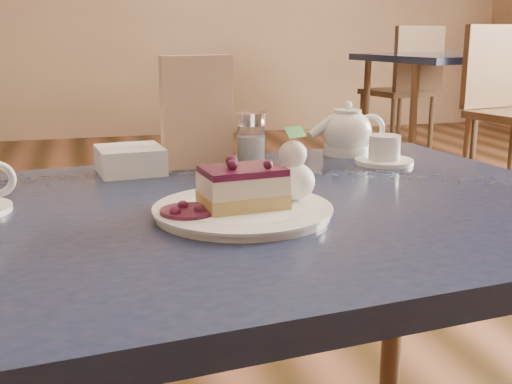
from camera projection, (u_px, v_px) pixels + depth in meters
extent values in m
cube|color=#20233F|center=(232.00, 219.00, 0.92)|extent=(1.18, 0.86, 0.04)
cylinder|color=#44311C|center=(393.00, 305.00, 1.46)|extent=(0.05, 0.05, 0.65)
cylinder|color=white|center=(243.00, 211.00, 0.87)|extent=(0.24, 0.24, 0.01)
cube|color=tan|center=(243.00, 200.00, 0.87)|extent=(0.12, 0.09, 0.02)
cube|color=beige|center=(243.00, 183.00, 0.86)|extent=(0.12, 0.09, 0.03)
cube|color=#451328|center=(243.00, 171.00, 0.86)|extent=(0.11, 0.09, 0.01)
ellipsoid|color=white|center=(293.00, 181.00, 0.90)|extent=(0.06, 0.06, 0.05)
cylinder|color=#451328|center=(188.00, 211.00, 0.84)|extent=(0.07, 0.07, 0.01)
cylinder|color=white|center=(384.00, 161.00, 1.22)|extent=(0.11, 0.11, 0.01)
cylinder|color=white|center=(385.00, 147.00, 1.21)|extent=(0.06, 0.06, 0.05)
ellipsoid|color=white|center=(347.00, 133.00, 1.30)|extent=(0.10, 0.10, 0.09)
cylinder|color=white|center=(348.00, 109.00, 1.28)|extent=(0.06, 0.06, 0.01)
cylinder|color=white|center=(314.00, 135.00, 1.28)|extent=(0.06, 0.02, 0.05)
cube|color=beige|center=(197.00, 112.00, 1.16)|extent=(0.13, 0.04, 0.20)
cylinder|color=white|center=(251.00, 146.00, 1.18)|extent=(0.05, 0.05, 0.08)
cylinder|color=silver|center=(251.00, 119.00, 1.16)|extent=(0.06, 0.06, 0.02)
cube|color=white|center=(130.00, 160.00, 1.13)|extent=(0.12, 0.12, 0.05)
cube|color=#20233F|center=(452.00, 57.00, 4.21)|extent=(1.21, 1.05, 0.04)
cylinder|color=#44311C|center=(413.00, 127.00, 3.88)|extent=(0.05, 0.05, 0.74)
cylinder|color=#44311C|center=(366.00, 113.00, 4.51)|extent=(0.05, 0.05, 0.74)
cylinder|color=#44311C|center=(476.00, 109.00, 4.73)|extent=(0.05, 0.05, 0.74)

